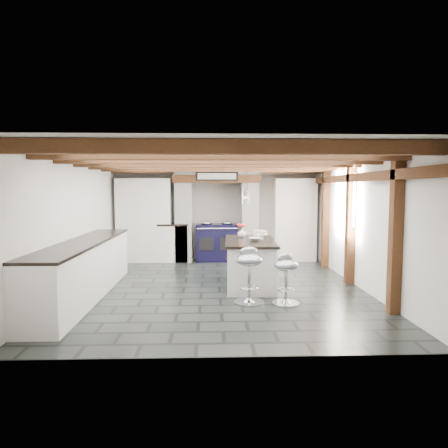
{
  "coord_description": "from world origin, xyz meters",
  "views": [
    {
      "loc": [
        -0.15,
        -7.02,
        1.75
      ],
      "look_at": [
        0.1,
        0.4,
        1.1
      ],
      "focal_mm": 32.0,
      "sensor_mm": 36.0,
      "label": 1
    }
  ],
  "objects_px": {
    "range_cooker": "(217,242)",
    "bar_stool_near": "(286,273)",
    "kitchen_island": "(250,262)",
    "bar_stool_far": "(249,269)"
  },
  "relations": [
    {
      "from": "range_cooker",
      "to": "bar_stool_near",
      "type": "relative_size",
      "value": 1.3
    },
    {
      "from": "kitchen_island",
      "to": "bar_stool_far",
      "type": "distance_m",
      "value": 1.13
    },
    {
      "from": "range_cooker",
      "to": "kitchen_island",
      "type": "relative_size",
      "value": 0.58
    },
    {
      "from": "kitchen_island",
      "to": "bar_stool_near",
      "type": "xyz_separation_m",
      "value": [
        0.42,
        -1.2,
        0.05
      ]
    },
    {
      "from": "kitchen_island",
      "to": "bar_stool_near",
      "type": "bearing_deg",
      "value": -67.58
    },
    {
      "from": "kitchen_island",
      "to": "range_cooker",
      "type": "bearing_deg",
      "value": 105.1
    },
    {
      "from": "kitchen_island",
      "to": "bar_stool_far",
      "type": "xyz_separation_m",
      "value": [
        -0.12,
        -1.12,
        0.11
      ]
    },
    {
      "from": "range_cooker",
      "to": "bar_stool_far",
      "type": "xyz_separation_m",
      "value": [
        0.44,
        -3.7,
        0.07
      ]
    },
    {
      "from": "kitchen_island",
      "to": "bar_stool_near",
      "type": "relative_size",
      "value": 2.24
    },
    {
      "from": "kitchen_island",
      "to": "bar_stool_near",
      "type": "height_order",
      "value": "kitchen_island"
    }
  ]
}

